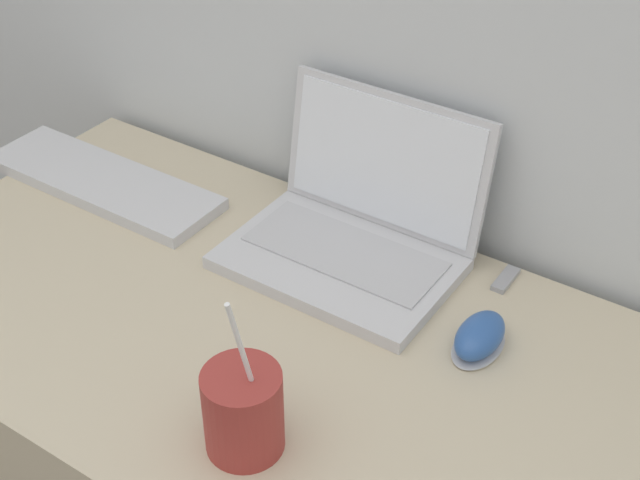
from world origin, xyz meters
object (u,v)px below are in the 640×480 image
(external_keyboard, at_px, (103,182))
(computer_mouse, at_px, (480,337))
(drink_cup, at_px, (243,410))
(laptop, at_px, (355,226))
(usb_stick, at_px, (506,279))

(external_keyboard, bearing_deg, computer_mouse, -0.47)
(computer_mouse, height_order, external_keyboard, computer_mouse)
(drink_cup, distance_m, external_keyboard, 0.61)
(drink_cup, relative_size, computer_mouse, 2.26)
(laptop, xyz_separation_m, usb_stick, (0.21, 0.06, -0.05))
(laptop, relative_size, drink_cup, 1.42)
(laptop, bearing_deg, usb_stick, 16.41)
(external_keyboard, distance_m, usb_stick, 0.67)
(drink_cup, height_order, usb_stick, drink_cup)
(usb_stick, bearing_deg, computer_mouse, -79.30)
(laptop, distance_m, computer_mouse, 0.26)
(computer_mouse, xyz_separation_m, usb_stick, (-0.03, 0.15, -0.01))
(laptop, height_order, external_keyboard, laptop)
(laptop, xyz_separation_m, drink_cup, (0.09, -0.38, 0.01))
(laptop, relative_size, usb_stick, 5.46)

